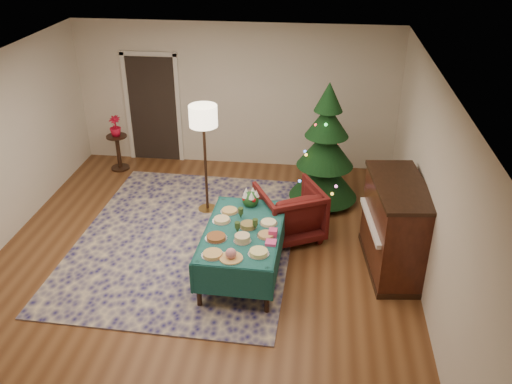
# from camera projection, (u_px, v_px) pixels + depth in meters

# --- Properties ---
(room_shell) EXTENTS (7.00, 7.00, 7.00)m
(room_shell) POSITION_uv_depth(u_px,v_px,m) (194.00, 180.00, 7.01)
(room_shell) COLOR #593319
(room_shell) RESTS_ON ground
(doorway) EXTENTS (1.08, 0.04, 2.16)m
(doorway) POSITION_uv_depth(u_px,v_px,m) (153.00, 106.00, 10.35)
(doorway) COLOR black
(doorway) RESTS_ON ground
(rug) EXTENTS (3.32, 4.29, 0.02)m
(rug) POSITION_uv_depth(u_px,v_px,m) (186.00, 238.00, 8.26)
(rug) COLOR #16144D
(rug) RESTS_ON ground
(buffet_table) EXTENTS (1.08, 1.79, 0.68)m
(buffet_table) POSITION_uv_depth(u_px,v_px,m) (243.00, 239.00, 7.26)
(buffet_table) COLOR black
(buffet_table) RESTS_ON ground
(platter_0) EXTENTS (0.28, 0.28, 0.04)m
(platter_0) POSITION_uv_depth(u_px,v_px,m) (213.00, 254.00, 6.66)
(platter_0) COLOR silver
(platter_0) RESTS_ON buffet_table
(platter_1) EXTENTS (0.30, 0.30, 0.15)m
(platter_1) POSITION_uv_depth(u_px,v_px,m) (231.00, 255.00, 6.58)
(platter_1) COLOR silver
(platter_1) RESTS_ON buffet_table
(platter_2) EXTENTS (0.27, 0.27, 0.06)m
(platter_2) POSITION_uv_depth(u_px,v_px,m) (259.00, 252.00, 6.68)
(platter_2) COLOR silver
(platter_2) RESTS_ON buffet_table
(platter_3) EXTENTS (0.29, 0.29, 0.05)m
(platter_3) POSITION_uv_depth(u_px,v_px,m) (216.00, 237.00, 6.99)
(platter_3) COLOR silver
(platter_3) RESTS_ON buffet_table
(platter_4) EXTENTS (0.23, 0.23, 0.09)m
(platter_4) POSITION_uv_depth(u_px,v_px,m) (242.00, 238.00, 6.93)
(platter_4) COLOR silver
(platter_4) RESTS_ON buffet_table
(platter_5) EXTENTS (0.24, 0.24, 0.04)m
(platter_5) POSITION_uv_depth(u_px,v_px,m) (266.00, 235.00, 7.05)
(platter_5) COLOR silver
(platter_5) RESTS_ON buffet_table
(platter_6) EXTENTS (0.25, 0.25, 0.05)m
(platter_6) POSITION_uv_depth(u_px,v_px,m) (222.00, 220.00, 7.38)
(platter_6) COLOR silver
(platter_6) RESTS_ON buffet_table
(platter_7) EXTENTS (0.24, 0.24, 0.07)m
(platter_7) POSITION_uv_depth(u_px,v_px,m) (248.00, 225.00, 7.23)
(platter_7) COLOR silver
(platter_7) RESTS_ON buffet_table
(platter_8) EXTENTS (0.24, 0.24, 0.04)m
(platter_8) POSITION_uv_depth(u_px,v_px,m) (269.00, 223.00, 7.32)
(platter_8) COLOR silver
(platter_8) RESTS_ON buffet_table
(platter_9) EXTENTS (0.26, 0.26, 0.04)m
(platter_9) POSITION_uv_depth(u_px,v_px,m) (230.00, 211.00, 7.61)
(platter_9) COLOR silver
(platter_9) RESTS_ON buffet_table
(goblet_0) EXTENTS (0.07, 0.07, 0.16)m
(goblet_0) POSITION_uv_depth(u_px,v_px,m) (241.00, 213.00, 7.42)
(goblet_0) COLOR #2D471E
(goblet_0) RESTS_ON buffet_table
(goblet_1) EXTENTS (0.07, 0.07, 0.16)m
(goblet_1) POSITION_uv_depth(u_px,v_px,m) (255.00, 224.00, 7.16)
(goblet_1) COLOR #2D471E
(goblet_1) RESTS_ON buffet_table
(goblet_2) EXTENTS (0.07, 0.07, 0.16)m
(goblet_2) POSITION_uv_depth(u_px,v_px,m) (237.00, 227.00, 7.09)
(goblet_2) COLOR #2D471E
(goblet_2) RESTS_ON buffet_table
(napkin_stack) EXTENTS (0.14, 0.14, 0.04)m
(napkin_stack) POSITION_uv_depth(u_px,v_px,m) (271.00, 243.00, 6.89)
(napkin_stack) COLOR #ED4185
(napkin_stack) RESTS_ON buffet_table
(gift_box) EXTENTS (0.11, 0.11, 0.09)m
(gift_box) POSITION_uv_depth(u_px,v_px,m) (273.00, 233.00, 7.05)
(gift_box) COLOR #DE3D72
(gift_box) RESTS_ON buffet_table
(centerpiece) EXTENTS (0.25, 0.25, 0.28)m
(centerpiece) POSITION_uv_depth(u_px,v_px,m) (250.00, 198.00, 7.73)
(centerpiece) COLOR #1E4C1E
(centerpiece) RESTS_ON buffet_table
(armchair) EXTENTS (1.16, 1.14, 0.91)m
(armchair) POSITION_uv_depth(u_px,v_px,m) (290.00, 210.00, 8.12)
(armchair) COLOR #511311
(armchair) RESTS_ON ground
(floor_lamp) EXTENTS (0.44, 0.44, 1.82)m
(floor_lamp) POSITION_uv_depth(u_px,v_px,m) (203.00, 123.00, 8.32)
(floor_lamp) COLOR #A57F3F
(floor_lamp) RESTS_ON ground
(side_table) EXTENTS (0.38, 0.38, 0.68)m
(side_table) POSITION_uv_depth(u_px,v_px,m) (119.00, 153.00, 10.29)
(side_table) COLOR black
(side_table) RESTS_ON ground
(potted_plant) EXTENTS (0.21, 0.38, 0.21)m
(potted_plant) POSITION_uv_depth(u_px,v_px,m) (116.00, 130.00, 10.07)
(potted_plant) COLOR red
(potted_plant) RESTS_ON side_table
(christmas_tree) EXTENTS (1.36, 1.36, 2.09)m
(christmas_tree) POSITION_uv_depth(u_px,v_px,m) (325.00, 151.00, 8.87)
(christmas_tree) COLOR black
(christmas_tree) RESTS_ON ground
(piano) EXTENTS (0.86, 1.57, 1.30)m
(piano) POSITION_uv_depth(u_px,v_px,m) (395.00, 228.00, 7.34)
(piano) COLOR black
(piano) RESTS_ON ground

